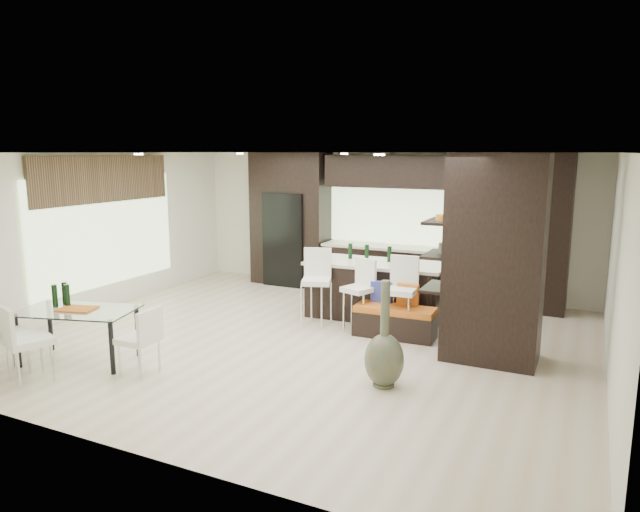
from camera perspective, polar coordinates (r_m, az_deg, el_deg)
The scene contains 22 objects.
ground at distance 8.43m, azimuth -1.78°, elevation -8.38°, with size 8.00×8.00×0.00m, color beige.
back_wall at distance 11.29m, azimuth 6.39°, elevation 3.39°, with size 8.00×0.02×2.70m, color white.
left_wall at distance 10.54m, azimuth -21.53°, elevation 2.24°, with size 0.02×7.00×2.70m, color white.
right_wall at distance 7.22m, azimuth 27.63°, elevation -1.69°, with size 0.02×7.00×2.70m, color white.
ceiling at distance 7.99m, azimuth -1.89°, elevation 10.29°, with size 8.00×7.00×0.02m, color white.
window_left at distance 10.65m, azimuth -20.60°, elevation 2.37°, with size 0.04×3.20×1.90m, color #B2D199.
window_back at distance 11.05m, azimuth 9.29°, elevation 4.21°, with size 3.40×0.04×1.20m, color #B2D199.
stone_accent at distance 10.55m, azimuth -20.80°, elevation 7.21°, with size 0.08×3.00×0.80m, color brown.
ceiling_spots at distance 8.21m, azimuth -1.07°, elevation 10.16°, with size 4.00×3.00×0.02m, color white.
back_cabinetry at distance 10.82m, azimuth 8.31°, elevation 3.05°, with size 6.80×0.68×2.70m, color black.
refrigerator at distance 11.77m, azimuth -3.04°, elevation 1.76°, with size 0.90×0.68×1.90m, color black.
partition_column at distance 7.68m, azimuth 17.09°, elevation -0.29°, with size 1.20×0.80×2.70m, color black.
kitchen_island at distance 9.46m, azimuth 5.55°, elevation -3.39°, with size 2.25×0.97×0.94m, color black.
stool_left at distance 9.00m, azimuth -0.35°, elevation -3.91°, with size 0.43×0.43×0.98m, color white.
stool_mid at distance 8.76m, azimuth 3.78°, elevation -4.63°, with size 0.40×0.40×0.89m, color white.
stool_right at distance 8.51m, azimuth 8.07°, elevation -4.90°, with size 0.43×0.43×0.97m, color white.
bench at distance 8.57m, azimuth 7.49°, elevation -6.53°, with size 1.20×0.46×0.46m, color black.
floor_vase at distance 6.69m, azimuth 6.48°, elevation -7.76°, with size 0.46×0.46×1.27m, color #444B36, non-canonical shape.
dining_table at distance 8.13m, azimuth -22.94°, elevation -7.36°, with size 1.46×0.82×0.70m, color white.
chair_near at distance 7.67m, azimuth -27.09°, elevation -8.01°, with size 0.48×0.48×0.89m, color white.
chair_far at distance 8.02m, azimuth -29.11°, elevation -7.36°, with size 0.49×0.49×0.90m, color white.
chair_end at distance 7.41m, azimuth -17.66°, elevation -8.38°, with size 0.42×0.42×0.78m, color white.
Camera 1 is at (3.69, -7.08, 2.71)m, focal length 32.00 mm.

